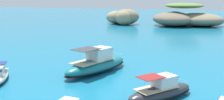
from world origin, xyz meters
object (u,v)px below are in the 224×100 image
at_px(motorboat_teal, 97,64).
at_px(motorboat_charcoal, 161,91).
at_px(islet_large, 186,18).
at_px(islet_small, 123,17).

bearing_deg(motorboat_teal, motorboat_charcoal, -35.02).
bearing_deg(islet_large, motorboat_charcoal, -88.24).
bearing_deg(islet_small, motorboat_teal, -76.47).
distance_m(islet_large, motorboat_charcoal, 72.33).
height_order(motorboat_charcoal, motorboat_teal, motorboat_teal).
relative_size(motorboat_charcoal, motorboat_teal, 0.67).
distance_m(motorboat_charcoal, motorboat_teal, 11.79).
height_order(islet_large, motorboat_teal, islet_large).
xyz_separation_m(islet_small, motorboat_charcoal, (24.59, -68.84, -1.88)).
relative_size(islet_large, motorboat_teal, 2.50).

